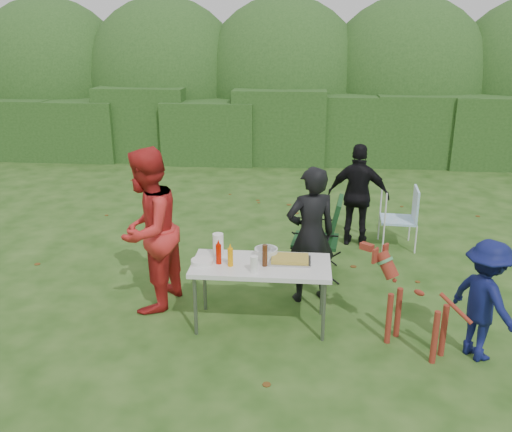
# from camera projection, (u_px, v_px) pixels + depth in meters

# --- Properties ---
(ground) EXTENTS (80.00, 80.00, 0.00)m
(ground) POSITION_uv_depth(u_px,v_px,m) (244.00, 326.00, 6.04)
(ground) COLOR #1E4211
(hedge_row) EXTENTS (22.00, 1.40, 1.70)m
(hedge_row) POSITION_uv_depth(u_px,v_px,m) (280.00, 127.00, 13.29)
(hedge_row) COLOR #23471C
(hedge_row) RESTS_ON ground
(shrub_backdrop) EXTENTS (20.00, 2.60, 3.20)m
(shrub_backdrop) POSITION_uv_depth(u_px,v_px,m) (283.00, 89.00, 14.54)
(shrub_backdrop) COLOR #3D6628
(shrub_backdrop) RESTS_ON ground
(folding_table) EXTENTS (1.50, 0.70, 0.74)m
(folding_table) POSITION_uv_depth(u_px,v_px,m) (261.00, 268.00, 5.87)
(folding_table) COLOR silver
(folding_table) RESTS_ON ground
(person_cook) EXTENTS (0.71, 0.58, 1.67)m
(person_cook) POSITION_uv_depth(u_px,v_px,m) (311.00, 235.00, 6.39)
(person_cook) COLOR black
(person_cook) RESTS_ON ground
(person_red_jacket) EXTENTS (0.91, 1.07, 1.92)m
(person_red_jacket) POSITION_uv_depth(u_px,v_px,m) (148.00, 231.00, 6.19)
(person_red_jacket) COLOR red
(person_red_jacket) RESTS_ON ground
(person_black_puffy) EXTENTS (0.97, 0.53, 1.56)m
(person_black_puffy) POSITION_uv_depth(u_px,v_px,m) (358.00, 195.00, 8.10)
(person_black_puffy) COLOR black
(person_black_puffy) RESTS_ON ground
(child) EXTENTS (0.80, 0.93, 1.25)m
(child) POSITION_uv_depth(u_px,v_px,m) (485.00, 300.00, 5.30)
(child) COLOR #0E144B
(child) RESTS_ON ground
(dog) EXTENTS (1.06, 0.98, 0.98)m
(dog) POSITION_uv_depth(u_px,v_px,m) (418.00, 306.00, 5.46)
(dog) COLOR maroon
(dog) RESTS_ON ground
(camping_chair) EXTENTS (0.75, 0.75, 1.08)m
(camping_chair) POSITION_uv_depth(u_px,v_px,m) (315.00, 236.00, 7.18)
(camping_chair) COLOR #16401D
(camping_chair) RESTS_ON ground
(lawn_chair) EXTENTS (0.59, 0.59, 0.94)m
(lawn_chair) POSITION_uv_depth(u_px,v_px,m) (398.00, 217.00, 8.11)
(lawn_chair) COLOR #63B5E6
(lawn_chair) RESTS_ON ground
(food_tray) EXTENTS (0.45, 0.30, 0.02)m
(food_tray) POSITION_uv_depth(u_px,v_px,m) (290.00, 261.00, 5.89)
(food_tray) COLOR #B7B7BA
(food_tray) RESTS_ON folding_table
(focaccia_bread) EXTENTS (0.40, 0.26, 0.04)m
(focaccia_bread) POSITION_uv_depth(u_px,v_px,m) (290.00, 258.00, 5.88)
(focaccia_bread) COLOR gold
(focaccia_bread) RESTS_ON food_tray
(mustard_bottle) EXTENTS (0.06, 0.06, 0.20)m
(mustard_bottle) POSITION_uv_depth(u_px,v_px,m) (230.00, 257.00, 5.76)
(mustard_bottle) COLOR orange
(mustard_bottle) RESTS_ON folding_table
(ketchup_bottle) EXTENTS (0.06, 0.06, 0.22)m
(ketchup_bottle) POSITION_uv_depth(u_px,v_px,m) (219.00, 254.00, 5.81)
(ketchup_bottle) COLOR #BA1300
(ketchup_bottle) RESTS_ON folding_table
(beer_bottle) EXTENTS (0.06, 0.06, 0.24)m
(beer_bottle) POSITION_uv_depth(u_px,v_px,m) (265.00, 256.00, 5.75)
(beer_bottle) COLOR #47230F
(beer_bottle) RESTS_ON folding_table
(paper_towel_roll) EXTENTS (0.12, 0.12, 0.26)m
(paper_towel_roll) POSITION_uv_depth(u_px,v_px,m) (218.00, 245.00, 6.01)
(paper_towel_roll) COLOR white
(paper_towel_roll) RESTS_ON folding_table
(cup_stack) EXTENTS (0.08, 0.08, 0.18)m
(cup_stack) POSITION_uv_depth(u_px,v_px,m) (254.00, 264.00, 5.61)
(cup_stack) COLOR white
(cup_stack) RESTS_ON folding_table
(pasta_bowl) EXTENTS (0.26, 0.26, 0.10)m
(pasta_bowl) POSITION_uv_depth(u_px,v_px,m) (266.00, 253.00, 6.01)
(pasta_bowl) COLOR silver
(pasta_bowl) RESTS_ON folding_table
(plate_stack) EXTENTS (0.24, 0.24, 0.05)m
(plate_stack) POSITION_uv_depth(u_px,v_px,m) (202.00, 262.00, 5.83)
(plate_stack) COLOR white
(plate_stack) RESTS_ON folding_table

